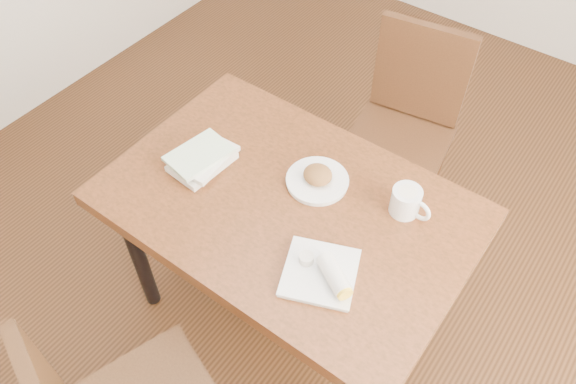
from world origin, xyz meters
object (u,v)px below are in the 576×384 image
Objects in this scene: plate_burrito at (324,273)px; table at (288,217)px; chair_far at (406,119)px; plate_scone at (317,179)px; book_stack at (202,159)px; coffee_mug at (407,201)px.

table is at bearing 146.54° from plate_burrito.
plate_scone is at bearing -90.76° from chair_far.
chair_far reaches higher than book_stack.
plate_scone is (-0.01, -0.69, 0.22)m from chair_far.
plate_burrito is 0.62m from book_stack.
chair_far is 1.04m from plate_burrito.
chair_far reaches higher than plate_scone.
chair_far reaches higher than plate_burrito.
plate_scone is at bearing 24.13° from book_stack.
chair_far is 0.73m from coffee_mug.
coffee_mug reaches higher than plate_burrito.
book_stack is at bearing -155.87° from plate_scone.
coffee_mug is (0.34, 0.20, 0.13)m from table.
plate_scone is (0.03, 0.13, 0.10)m from table.
book_stack is (-0.35, -0.04, 0.11)m from table.
chair_far is at bearing 89.24° from plate_scone.
plate_burrito is (0.22, -0.99, 0.22)m from chair_far.
plate_burrito is at bearing -12.37° from book_stack.
plate_burrito is at bearing -101.10° from coffee_mug.
coffee_mug reaches higher than book_stack.
plate_burrito is (-0.07, -0.37, -0.03)m from coffee_mug.
table is 1.29× the size of chair_far.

